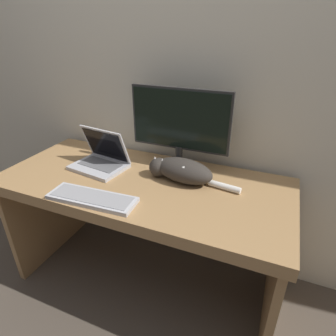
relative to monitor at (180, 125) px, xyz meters
The scene contains 7 objects.
ground_plane 1.12m from the monitor, 102.65° to the right, with size 12.00×12.00×0.00m, color #4C4238.
wall_back 0.40m from the monitor, 124.93° to the left, with size 6.40×0.06×2.60m.
desk 0.47m from the monitor, 119.70° to the right, with size 1.52×0.67×0.72m.
monitor is the anchor object (origin of this frame).
laptop 0.48m from the monitor, 157.56° to the right, with size 0.32×0.26×0.22m.
external_keyboard 0.58m from the monitor, 117.83° to the right, with size 0.43×0.16×0.02m.
cat 0.24m from the monitor, 65.28° to the right, with size 0.49×0.19×0.12m.
Camera 1 is at (0.62, -0.78, 1.44)m, focal length 30.00 mm.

